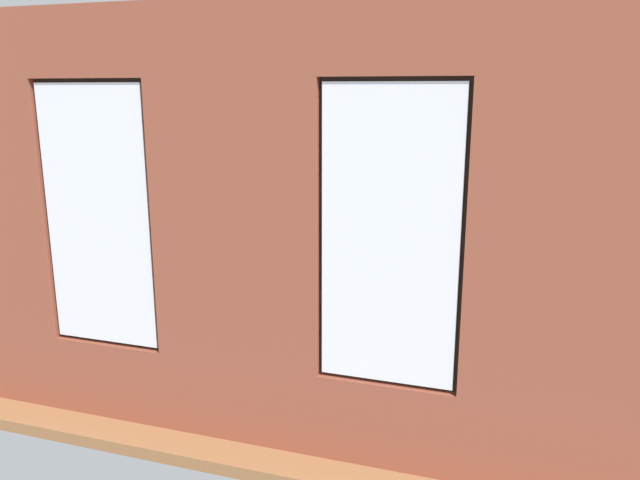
% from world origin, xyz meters
% --- Properties ---
extents(ground_plane, '(6.99, 5.49, 0.10)m').
position_xyz_m(ground_plane, '(0.00, 0.00, -0.05)').
color(ground_plane, '#99663D').
extents(brick_wall_with_windows, '(6.39, 0.30, 3.23)m').
position_xyz_m(brick_wall_with_windows, '(0.00, 2.36, 1.59)').
color(brick_wall_with_windows, brown).
rests_on(brick_wall_with_windows, ground_plane).
extents(white_wall_right, '(0.10, 4.49, 3.23)m').
position_xyz_m(white_wall_right, '(3.14, 0.20, 1.61)').
color(white_wall_right, silver).
rests_on(white_wall_right, ground_plane).
extents(couch_by_window, '(1.90, 0.87, 0.80)m').
position_xyz_m(couch_by_window, '(0.90, 1.72, 0.33)').
color(couch_by_window, black).
rests_on(couch_by_window, ground_plane).
extents(couch_left, '(0.92, 1.77, 0.80)m').
position_xyz_m(couch_left, '(-2.49, -0.04, 0.33)').
color(couch_left, black).
rests_on(couch_left, ground_plane).
extents(coffee_table, '(1.33, 0.75, 0.46)m').
position_xyz_m(coffee_table, '(-0.01, -0.32, 0.40)').
color(coffee_table, olive).
rests_on(coffee_table, ground_plane).
extents(cup_ceramic, '(0.08, 0.08, 0.10)m').
position_xyz_m(cup_ceramic, '(-0.37, -0.45, 0.51)').
color(cup_ceramic, silver).
rests_on(cup_ceramic, coffee_table).
extents(candle_jar, '(0.08, 0.08, 0.11)m').
position_xyz_m(candle_jar, '(-0.11, -0.21, 0.51)').
color(candle_jar, '#B7333D').
rests_on(candle_jar, coffee_table).
extents(remote_gray, '(0.13, 0.17, 0.02)m').
position_xyz_m(remote_gray, '(-0.01, -0.32, 0.47)').
color(remote_gray, '#59595B').
rests_on(remote_gray, coffee_table).
extents(media_console, '(1.28, 0.42, 0.53)m').
position_xyz_m(media_console, '(2.84, -0.01, 0.26)').
color(media_console, black).
rests_on(media_console, ground_plane).
extents(tv_flatscreen, '(1.25, 0.20, 0.85)m').
position_xyz_m(tv_flatscreen, '(2.84, -0.02, 0.96)').
color(tv_flatscreen, black).
rests_on(tv_flatscreen, media_console).
extents(papasan_chair, '(1.03, 1.03, 0.67)m').
position_xyz_m(papasan_chair, '(0.91, -1.63, 0.43)').
color(papasan_chair, olive).
rests_on(papasan_chair, ground_plane).
extents(potted_plant_mid_room_small, '(0.25, 0.25, 0.47)m').
position_xyz_m(potted_plant_mid_room_small, '(-1.16, -1.20, 0.30)').
color(potted_plant_mid_room_small, gray).
rests_on(potted_plant_mid_room_small, ground_plane).
extents(potted_plant_between_couches, '(0.92, 0.94, 1.04)m').
position_xyz_m(potted_plant_between_couches, '(-0.51, 1.67, 0.51)').
color(potted_plant_between_couches, gray).
rests_on(potted_plant_between_couches, ground_plane).
extents(potted_plant_near_tv, '(1.11, 1.07, 1.12)m').
position_xyz_m(potted_plant_near_tv, '(2.29, 1.08, 0.69)').
color(potted_plant_near_tv, gray).
rests_on(potted_plant_near_tv, ground_plane).
extents(potted_plant_corner_near_left, '(0.87, 0.72, 1.16)m').
position_xyz_m(potted_plant_corner_near_left, '(-2.64, -1.74, 0.53)').
color(potted_plant_corner_near_left, brown).
rests_on(potted_plant_corner_near_left, ground_plane).
extents(potted_plant_foreground_right, '(0.88, 0.82, 1.36)m').
position_xyz_m(potted_plant_foreground_right, '(2.55, -1.69, 0.81)').
color(potted_plant_foreground_right, gray).
rests_on(potted_plant_foreground_right, ground_plane).
extents(potted_plant_by_left_couch, '(0.38, 0.38, 0.52)m').
position_xyz_m(potted_plant_by_left_couch, '(-2.09, -1.36, 0.35)').
color(potted_plant_by_left_couch, '#47423D').
rests_on(potted_plant_by_left_couch, ground_plane).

